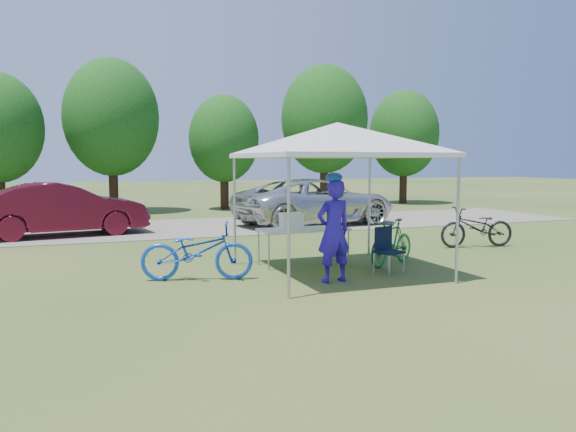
% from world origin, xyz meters
% --- Properties ---
extents(ground, '(100.00, 100.00, 0.00)m').
position_xyz_m(ground, '(0.00, 0.00, 0.00)').
color(ground, '#2D5119').
rests_on(ground, ground).
extents(gravel_strip, '(24.00, 5.00, 0.02)m').
position_xyz_m(gravel_strip, '(0.00, 8.00, 0.01)').
color(gravel_strip, gray).
rests_on(gravel_strip, ground).
extents(canopy, '(4.53, 4.53, 3.00)m').
position_xyz_m(canopy, '(0.00, 0.00, 2.65)').
color(canopy, '#A5A5AA').
rests_on(canopy, ground).
extents(treeline, '(24.89, 4.28, 6.30)m').
position_xyz_m(treeline, '(-0.29, 14.05, 3.53)').
color(treeline, '#382314').
rests_on(treeline, ground).
extents(folding_table, '(1.76, 0.73, 0.72)m').
position_xyz_m(folding_table, '(-0.24, 0.99, 0.68)').
color(folding_table, white).
rests_on(folding_table, ground).
extents(folding_chair, '(0.53, 0.56, 0.84)m').
position_xyz_m(folding_chair, '(0.87, -0.29, 0.50)').
color(folding_chair, black).
rests_on(folding_chair, ground).
extents(cooler, '(0.44, 0.30, 0.32)m').
position_xyz_m(cooler, '(-0.49, 0.99, 0.88)').
color(cooler, white).
rests_on(cooler, folding_table).
extents(ice_cream_cup, '(0.07, 0.07, 0.06)m').
position_xyz_m(ice_cream_cup, '(0.25, 0.94, 0.75)').
color(ice_cream_cup, gold).
rests_on(ice_cream_cup, folding_table).
extents(cyclist, '(0.68, 0.49, 1.74)m').
position_xyz_m(cyclist, '(-0.37, -0.67, 0.87)').
color(cyclist, '#2714AA').
rests_on(cyclist, ground).
extents(bike_blue, '(2.01, 1.15, 1.00)m').
position_xyz_m(bike_blue, '(-2.50, 0.30, 0.50)').
color(bike_blue, blue).
rests_on(bike_blue, ground).
extents(bike_green, '(1.53, 1.09, 0.91)m').
position_xyz_m(bike_green, '(1.36, 0.32, 0.45)').
color(bike_green, '#16662A').
rests_on(bike_green, ground).
extents(bike_dark, '(1.92, 0.94, 0.96)m').
position_xyz_m(bike_dark, '(4.48, 1.63, 0.48)').
color(bike_dark, black).
rests_on(bike_dark, ground).
extents(minivan, '(5.64, 3.35, 1.47)m').
position_xyz_m(minivan, '(2.75, 7.24, 0.76)').
color(minivan, silver).
rests_on(minivan, gravel_strip).
extents(sedan, '(4.57, 2.19, 1.44)m').
position_xyz_m(sedan, '(-4.76, 7.24, 0.74)').
color(sedan, '#540E1F').
rests_on(sedan, gravel_strip).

